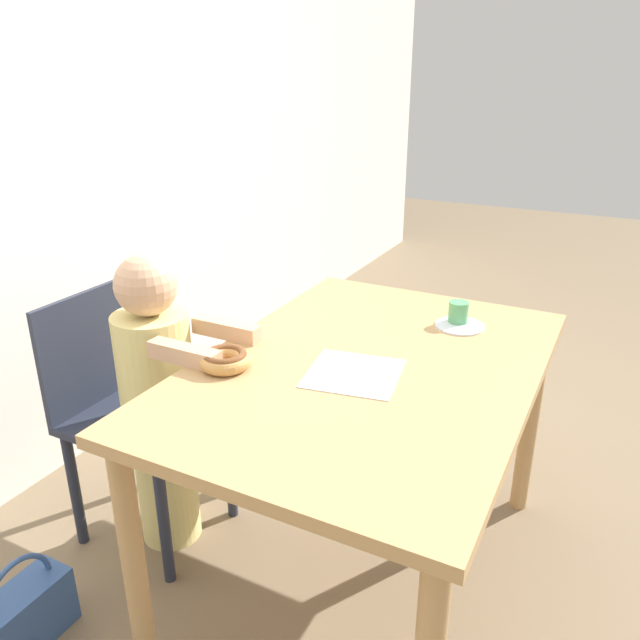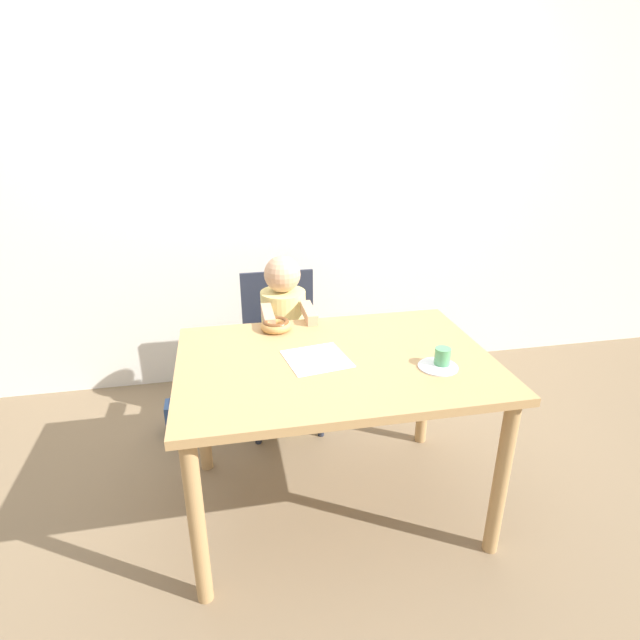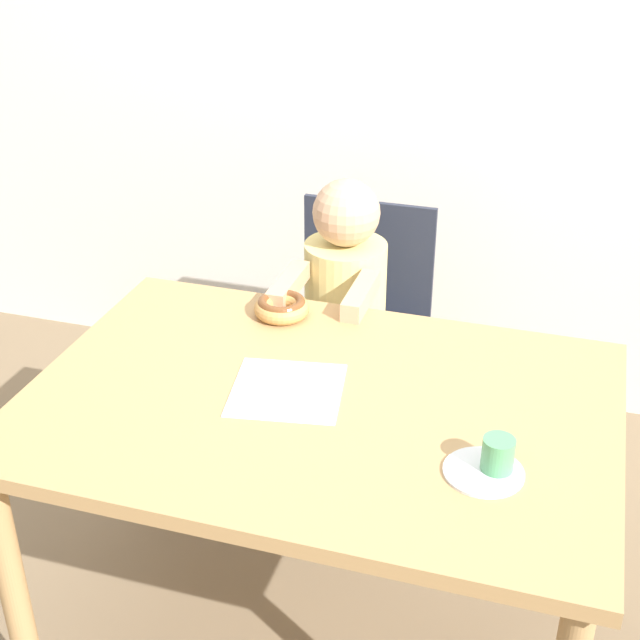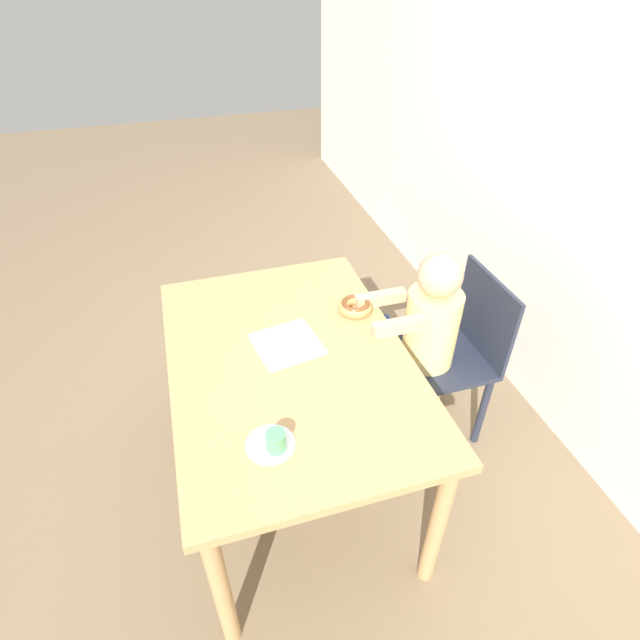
{
  "view_description": "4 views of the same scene",
  "coord_description": "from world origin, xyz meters",
  "px_view_note": "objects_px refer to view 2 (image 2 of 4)",
  "views": [
    {
      "loc": [
        -1.45,
        -0.59,
        1.52
      ],
      "look_at": [
        -0.04,
        0.13,
        0.87
      ],
      "focal_mm": 35.0,
      "sensor_mm": 36.0,
      "label": 1
    },
    {
      "loc": [
        -0.42,
        -1.77,
        1.68
      ],
      "look_at": [
        -0.04,
        0.13,
        0.87
      ],
      "focal_mm": 28.0,
      "sensor_mm": 36.0,
      "label": 2
    },
    {
      "loc": [
        0.48,
        -1.55,
        1.82
      ],
      "look_at": [
        -0.04,
        0.13,
        0.87
      ],
      "focal_mm": 50.0,
      "sensor_mm": 36.0,
      "label": 3
    },
    {
      "loc": [
        1.37,
        -0.29,
        2.01
      ],
      "look_at": [
        -0.04,
        0.13,
        0.87
      ],
      "focal_mm": 28.0,
      "sensor_mm": 36.0,
      "label": 4
    }
  ],
  "objects_px": {
    "chair": "(282,346)",
    "handbag": "(190,414)",
    "cup": "(442,357)",
    "child_figure": "(284,345)",
    "donut": "(276,325)"
  },
  "relations": [
    {
      "from": "donut",
      "to": "cup",
      "type": "height_order",
      "value": "cup"
    },
    {
      "from": "chair",
      "to": "donut",
      "type": "xyz_separation_m",
      "value": [
        -0.08,
        -0.45,
        0.32
      ]
    },
    {
      "from": "chair",
      "to": "handbag",
      "type": "height_order",
      "value": "chair"
    },
    {
      "from": "chair",
      "to": "donut",
      "type": "distance_m",
      "value": 0.56
    },
    {
      "from": "chair",
      "to": "cup",
      "type": "bearing_deg",
      "value": -60.36
    },
    {
      "from": "child_figure",
      "to": "donut",
      "type": "bearing_deg",
      "value": -103.13
    },
    {
      "from": "cup",
      "to": "child_figure",
      "type": "bearing_deg",
      "value": 123.32
    },
    {
      "from": "handbag",
      "to": "cup",
      "type": "relative_size",
      "value": 3.93
    },
    {
      "from": "chair",
      "to": "handbag",
      "type": "xyz_separation_m",
      "value": [
        -0.54,
        -0.05,
        -0.36
      ]
    },
    {
      "from": "child_figure",
      "to": "cup",
      "type": "relative_size",
      "value": 13.69
    },
    {
      "from": "donut",
      "to": "handbag",
      "type": "bearing_deg",
      "value": 139.56
    },
    {
      "from": "chair",
      "to": "child_figure",
      "type": "relative_size",
      "value": 0.84
    },
    {
      "from": "handbag",
      "to": "cup",
      "type": "height_order",
      "value": "cup"
    },
    {
      "from": "chair",
      "to": "cup",
      "type": "xyz_separation_m",
      "value": [
        0.53,
        -0.93,
        0.33
      ]
    },
    {
      "from": "child_figure",
      "to": "cup",
      "type": "xyz_separation_m",
      "value": [
        0.53,
        -0.8,
        0.27
      ]
    }
  ]
}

